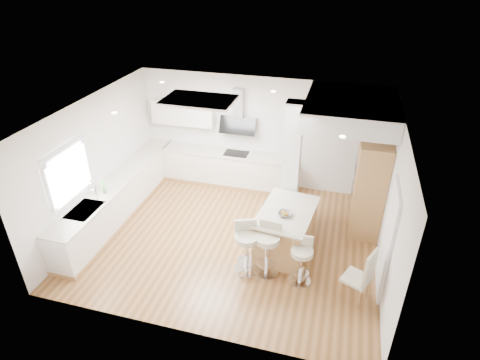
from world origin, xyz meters
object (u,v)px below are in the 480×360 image
(bar_stool_b, at_px, (268,246))
(bar_stool_a, at_px, (247,245))
(peninsula, at_px, (286,230))
(bar_stool_c, at_px, (301,259))
(dining_chair, at_px, (363,275))

(bar_stool_b, bearing_deg, bar_stool_a, -165.21)
(peninsula, bearing_deg, bar_stool_c, -56.49)
(dining_chair, bearing_deg, bar_stool_b, -165.45)
(bar_stool_c, height_order, dining_chair, dining_chair)
(peninsula, relative_size, bar_stool_b, 1.51)
(bar_stool_a, xyz_separation_m, bar_stool_c, (1.02, -0.02, -0.07))
(bar_stool_b, distance_m, bar_stool_c, 0.65)
(bar_stool_a, xyz_separation_m, bar_stool_b, (0.38, 0.06, 0.01))
(bar_stool_b, bearing_deg, bar_stool_c, -0.79)
(bar_stool_a, relative_size, dining_chair, 0.96)
(bar_stool_c, xyz_separation_m, dining_chair, (1.05, -0.22, 0.07))
(bar_stool_a, distance_m, bar_stool_c, 1.03)
(peninsula, distance_m, dining_chair, 1.82)
(dining_chair, bearing_deg, bar_stool_a, -162.08)
(peninsula, xyz_separation_m, bar_stool_b, (-0.21, -0.76, 0.14))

